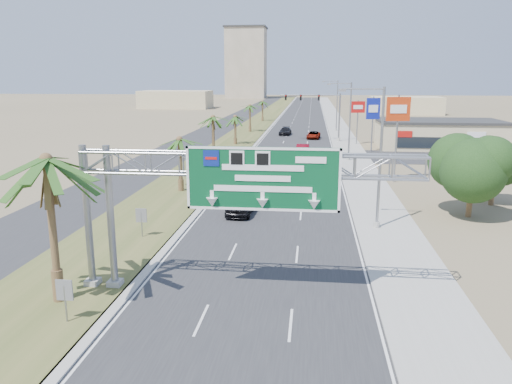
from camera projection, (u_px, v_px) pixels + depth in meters
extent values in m
cube|color=#28282B|center=(301.00, 122.00, 121.84)|extent=(12.00, 300.00, 0.02)
cube|color=#9E9B93|center=(336.00, 122.00, 120.90)|extent=(4.00, 300.00, 0.10)
cube|color=#465224|center=(260.00, 121.00, 122.92)|extent=(7.00, 300.00, 0.12)
cube|color=#28282B|center=(232.00, 121.00, 123.69)|extent=(8.00, 300.00, 0.02)
cylinder|color=gray|center=(111.00, 219.00, 24.96)|extent=(0.36, 0.36, 7.40)
cylinder|color=gray|center=(88.00, 218.00, 25.09)|extent=(0.36, 0.36, 7.40)
cube|color=#9E9B93|center=(115.00, 284.00, 25.75)|extent=(0.70, 0.70, 0.40)
cube|color=#9E9B93|center=(93.00, 283.00, 25.88)|extent=(0.70, 0.70, 0.40)
cube|color=#074925|center=(263.00, 179.00, 23.14)|extent=(7.20, 0.12, 3.00)
cube|color=navy|center=(211.00, 158.00, 23.11)|extent=(0.75, 0.03, 0.75)
cone|color=white|center=(262.00, 203.00, 23.32)|extent=(0.56, 0.56, 0.45)
cylinder|color=brown|center=(53.00, 233.00, 23.29)|extent=(0.36, 0.36, 7.00)
cylinder|color=brown|center=(58.00, 286.00, 23.89)|extent=(0.54, 0.54, 1.68)
cylinder|color=brown|center=(180.00, 166.00, 46.79)|extent=(0.36, 0.36, 5.00)
cylinder|color=brown|center=(181.00, 186.00, 47.21)|extent=(0.54, 0.54, 1.20)
cylinder|color=brown|center=(213.00, 141.00, 62.19)|extent=(0.36, 0.36, 5.80)
cylinder|color=brown|center=(214.00, 158.00, 62.68)|extent=(0.54, 0.54, 1.39)
cylinder|color=brown|center=(235.00, 131.00, 79.77)|extent=(0.36, 0.36, 4.50)
cylinder|color=brown|center=(235.00, 141.00, 80.15)|extent=(0.54, 0.54, 1.08)
cylinder|color=brown|center=(250.00, 119.00, 98.08)|extent=(0.36, 0.36, 5.20)
cylinder|color=brown|center=(250.00, 129.00, 98.53)|extent=(0.54, 0.54, 1.25)
cylinder|color=brown|center=(263.00, 111.00, 122.34)|extent=(0.36, 0.36, 4.80)
cylinder|color=brown|center=(263.00, 119.00, 122.75)|extent=(0.54, 0.54, 1.15)
cylinder|color=gray|center=(380.00, 160.00, 34.69)|extent=(0.20, 0.20, 10.00)
cylinder|color=gray|center=(363.00, 89.00, 33.75)|extent=(2.80, 0.12, 0.12)
cube|color=slate|center=(342.00, 90.00, 33.93)|extent=(0.50, 0.22, 0.18)
cylinder|color=#9E9B93|center=(377.00, 225.00, 35.76)|extent=(0.44, 0.44, 0.50)
cylinder|color=gray|center=(350.00, 122.00, 63.74)|extent=(0.20, 0.20, 10.00)
cylinder|color=gray|center=(340.00, 83.00, 62.80)|extent=(2.80, 0.12, 0.12)
cube|color=slate|center=(329.00, 84.00, 62.98)|extent=(0.50, 0.22, 0.18)
cylinder|color=#9E9B93|center=(348.00, 159.00, 64.81)|extent=(0.44, 0.44, 0.50)
cylinder|color=gray|center=(337.00, 106.00, 98.60)|extent=(0.20, 0.20, 10.00)
cylinder|color=gray|center=(331.00, 81.00, 97.66)|extent=(2.80, 0.12, 0.12)
cube|color=slate|center=(323.00, 82.00, 97.84)|extent=(0.50, 0.22, 0.18)
cylinder|color=#9E9B93|center=(336.00, 130.00, 99.67)|extent=(0.44, 0.44, 0.50)
cylinder|color=gray|center=(339.00, 118.00, 83.36)|extent=(0.28, 0.28, 8.00)
cylinder|color=gray|center=(310.00, 95.00, 83.08)|extent=(10.00, 0.18, 0.18)
cube|color=black|center=(319.00, 98.00, 82.81)|extent=(0.32, 0.18, 0.95)
cube|color=black|center=(301.00, 98.00, 83.14)|extent=(0.32, 0.18, 0.95)
cube|color=black|center=(286.00, 97.00, 83.41)|extent=(0.32, 0.18, 0.95)
sphere|color=red|center=(319.00, 96.00, 82.62)|extent=(0.22, 0.22, 0.22)
imported|color=black|center=(340.00, 100.00, 82.69)|extent=(0.16, 0.16, 0.60)
cylinder|color=#9E9B93|center=(339.00, 140.00, 84.19)|extent=(0.56, 0.56, 0.60)
cube|color=#C8B487|center=(438.00, 135.00, 76.39)|extent=(18.00, 10.00, 4.00)
cylinder|color=brown|center=(471.00, 192.00, 38.43)|extent=(0.44, 0.44, 3.90)
sphere|color=black|center=(474.00, 159.00, 37.85)|extent=(4.50, 4.50, 4.50)
cylinder|color=brown|center=(493.00, 186.00, 42.05)|extent=(0.44, 0.44, 3.30)
sphere|color=black|center=(496.00, 160.00, 41.55)|extent=(3.50, 3.50, 3.50)
cylinder|color=gray|center=(66.00, 305.00, 21.79)|extent=(0.08, 0.08, 1.80)
cube|color=slate|center=(64.00, 290.00, 21.63)|extent=(0.75, 0.06, 0.95)
cylinder|color=gray|center=(142.00, 225.00, 33.48)|extent=(0.08, 0.08, 1.80)
cube|color=slate|center=(141.00, 215.00, 33.32)|extent=(0.75, 0.06, 0.95)
cube|color=gray|center=(246.00, 63.00, 256.96)|extent=(20.00, 16.00, 35.00)
cube|color=#C8B487|center=(176.00, 99.00, 174.48)|extent=(24.00, 14.00, 6.00)
cube|color=#C8B487|center=(406.00, 105.00, 147.06)|extent=(20.00, 12.00, 5.00)
imported|color=black|center=(242.00, 204.00, 39.56)|extent=(2.27, 4.94, 1.64)
imported|color=maroon|center=(303.00, 151.00, 68.31)|extent=(1.84, 4.96, 1.62)
imported|color=gray|center=(314.00, 135.00, 87.81)|extent=(2.58, 4.82, 1.29)
imported|color=black|center=(285.00, 131.00, 93.51)|extent=(2.41, 4.99, 1.40)
cylinder|color=gray|center=(396.00, 139.00, 50.82)|extent=(0.20, 0.20, 8.89)
cube|color=red|center=(398.00, 109.00, 50.13)|extent=(2.41, 0.73, 2.40)
cube|color=white|center=(399.00, 109.00, 49.96)|extent=(1.66, 0.35, 0.84)
cylinder|color=gray|center=(372.00, 124.00, 71.81)|extent=(0.20, 0.20, 7.93)
cube|color=#101C94|center=(373.00, 109.00, 71.30)|extent=(2.01, 0.84, 3.00)
cube|color=white|center=(373.00, 109.00, 71.12)|extent=(1.36, 0.42, 1.05)
cylinder|color=gray|center=(357.00, 122.00, 79.76)|extent=(0.20, 0.20, 7.08)
cube|color=red|center=(358.00, 107.00, 79.21)|extent=(2.21, 0.82, 1.80)
cube|color=white|center=(358.00, 107.00, 79.04)|extent=(1.51, 0.41, 0.63)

